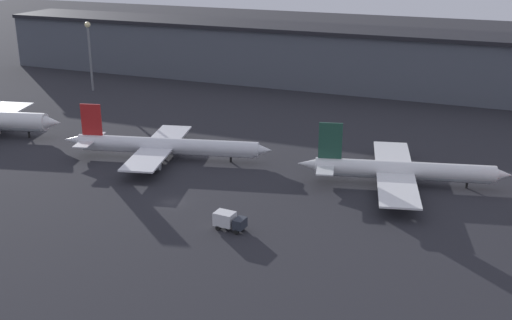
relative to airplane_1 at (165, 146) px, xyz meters
The scene contains 6 objects.
ground 25.17m from the airplane_1, 57.80° to the right, with size 600.00×600.00×0.00m, color #26262B.
terminal_building 83.58m from the airplane_1, 80.80° to the left, with size 233.80×21.58×19.09m.
airplane_1 is the anchor object (origin of this frame).
airplane_2 51.48m from the airplane_1, ahead, with size 41.39×37.61×12.25m.
service_vehicle_3 39.41m from the airplane_1, 44.63° to the right, with size 5.58×2.96×3.01m.
lamp_post_0 73.47m from the airplane_1, 137.83° to the left, with size 1.80×1.80×21.66m.
Camera 1 is at (55.80, -96.31, 47.67)m, focal length 45.00 mm.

